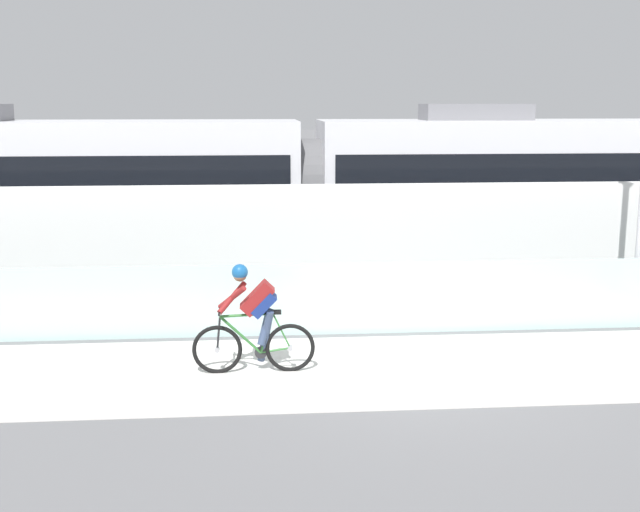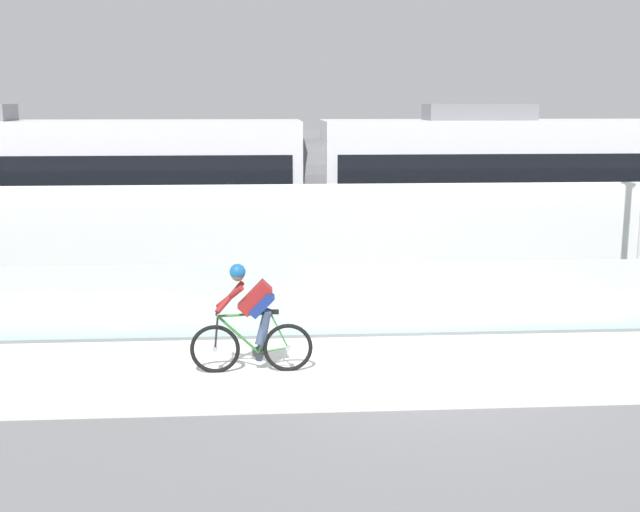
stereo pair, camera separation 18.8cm
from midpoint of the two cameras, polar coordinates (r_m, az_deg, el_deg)
name	(u,v)px [view 1 (the left image)]	position (r m, az deg, el deg)	size (l,w,h in m)	color
ground_plane	(414,368)	(11.93, 6.31, -7.98)	(200.00, 200.00, 0.00)	slate
bike_path_deck	(414,368)	(11.93, 6.31, -7.95)	(32.00, 3.20, 0.01)	silver
glass_parapet	(394,298)	(13.50, 4.89, -2.99)	(32.00, 0.05, 1.22)	silver
concrete_barrier_wall	(378,246)	(15.12, 3.81, 0.71)	(32.00, 0.36, 2.34)	silver
tram_rail_near	(360,278)	(17.76, 2.60, -1.56)	(32.00, 0.08, 0.01)	#595654
tram_rail_far	(353,265)	(19.16, 2.06, -0.63)	(32.00, 0.08, 0.01)	#595654
tram	(308,190)	(18.06, -1.14, 4.73)	(22.56, 2.54, 3.81)	silver
cyclist_on_bike	(254,320)	(11.49, -5.22, -4.62)	(1.77, 0.58, 1.61)	black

